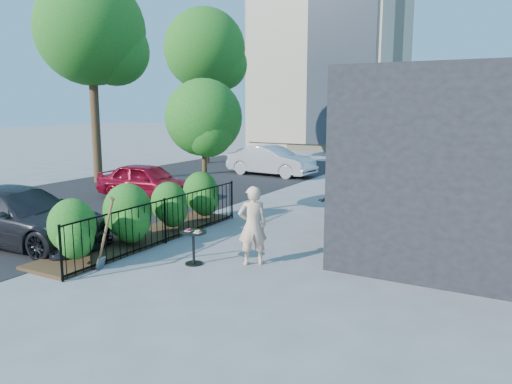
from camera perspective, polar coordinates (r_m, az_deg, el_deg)
The scene contains 15 objects.
ground at distance 11.29m, azimuth -4.31°, elevation -6.87°, with size 120.00×120.00×0.00m, color gray.
shop_building at distance 13.57m, azimuth 26.99°, elevation 3.54°, with size 6.22×9.00×4.00m.
fence at distance 12.01m, azimuth -10.35°, elevation -3.21°, with size 0.05×6.05×1.10m.
planting_bed at distance 12.58m, azimuth -12.75°, elevation -5.13°, with size 1.30×6.00×0.08m, color #382616.
shrubs at distance 12.43m, azimuth -12.22°, elevation -2.16°, with size 1.10×5.60×1.24m.
patio_tree at distance 14.35m, azimuth -5.89°, elevation 7.93°, with size 2.20×2.20×3.94m.
street at distance 17.97m, azimuth -17.84°, elevation -0.94°, with size 9.00×30.00×0.01m, color black.
street_tree_near at distance 21.99m, azimuth -18.33°, elevation 16.44°, with size 4.40×4.40×8.28m.
street_tree_far at distance 28.06m, azimuth -5.83°, elevation 15.39°, with size 4.40×4.40×8.28m.
cafe_table at distance 10.39m, azimuth -7.16°, elevation -5.66°, with size 0.55×0.55×0.74m.
woman at distance 10.23m, azimuth -0.40°, elevation -3.86°, with size 0.60×0.39×1.64m, color beige.
shovel at distance 10.30m, azimuth -16.91°, elevation -5.01°, with size 0.53×0.20×1.55m.
car_red at distance 17.77m, azimuth -12.32°, elevation 1.22°, with size 1.48×3.67×1.25m, color maroon.
car_silver at distance 23.13m, azimuth 1.74°, elevation 3.61°, with size 1.46×4.18×1.38m, color #B0B0B5.
car_darkgrey at distance 13.01m, azimuth -25.40°, elevation -2.52°, with size 1.87×4.61×1.34m, color black.
Camera 1 is at (5.97, -9.00, 3.28)m, focal length 35.00 mm.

